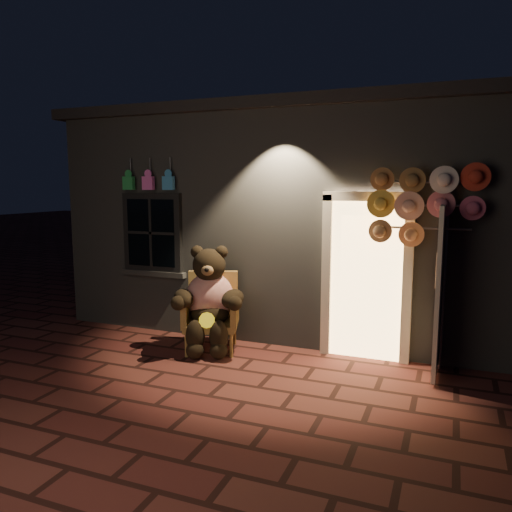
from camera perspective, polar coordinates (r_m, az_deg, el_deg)
The scene contains 5 objects.
ground at distance 5.99m, azimuth -3.52°, elevation -14.18°, with size 60.00×60.00×0.00m, color #5C2A23.
shop_building at distance 9.32m, azimuth 6.94°, elevation 4.77°, with size 7.30×5.95×3.51m.
wicker_armchair at distance 7.00m, azimuth -5.08°, elevation -6.31°, with size 0.90×0.86×1.06m.
teddy_bear at distance 6.83m, azimuth -5.37°, elevation -4.99°, with size 0.99×0.94×1.45m.
hat_rack at distance 6.30m, azimuth 18.29°, elevation 5.78°, with size 1.42×0.22×2.51m.
Camera 1 is at (2.38, -5.01, 2.28)m, focal length 35.00 mm.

